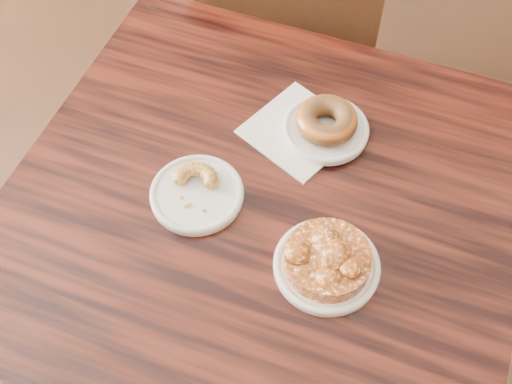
# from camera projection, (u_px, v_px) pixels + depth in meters

# --- Properties ---
(floor) EXTENTS (5.00, 5.00, 0.00)m
(floor) POSITION_uv_depth(u_px,v_px,m) (306.00, 262.00, 1.88)
(floor) COLOR black
(floor) RESTS_ON ground
(cafe_table) EXTENTS (1.05, 1.05, 0.75)m
(cafe_table) POSITION_uv_depth(u_px,v_px,m) (261.00, 296.00, 1.41)
(cafe_table) COLOR black
(cafe_table) RESTS_ON floor
(chair_far) EXTENTS (0.51, 0.51, 0.90)m
(chair_far) POSITION_uv_depth(u_px,v_px,m) (296.00, 30.00, 1.78)
(chair_far) COLOR black
(chair_far) RESTS_ON floor
(napkin) EXTENTS (0.24, 0.24, 0.00)m
(napkin) POSITION_uv_depth(u_px,v_px,m) (299.00, 130.00, 1.19)
(napkin) COLOR white
(napkin) RESTS_ON cafe_table
(plate_donut) EXTENTS (0.16, 0.16, 0.01)m
(plate_donut) POSITION_uv_depth(u_px,v_px,m) (325.00, 129.00, 1.18)
(plate_donut) COLOR white
(plate_donut) RESTS_ON napkin
(plate_cruller) EXTENTS (0.16, 0.16, 0.01)m
(plate_cruller) POSITION_uv_depth(u_px,v_px,m) (197.00, 194.00, 1.11)
(plate_cruller) COLOR silver
(plate_cruller) RESTS_ON cafe_table
(plate_fritter) EXTENTS (0.17, 0.17, 0.01)m
(plate_fritter) POSITION_uv_depth(u_px,v_px,m) (326.00, 266.00, 1.03)
(plate_fritter) COLOR white
(plate_fritter) RESTS_ON cafe_table
(glazed_donut) EXTENTS (0.11, 0.11, 0.04)m
(glazed_donut) POSITION_uv_depth(u_px,v_px,m) (327.00, 120.00, 1.16)
(glazed_donut) COLOR #8B4014
(glazed_donut) RESTS_ON plate_donut
(apple_fritter) EXTENTS (0.18, 0.18, 0.05)m
(apple_fritter) POSITION_uv_depth(u_px,v_px,m) (328.00, 257.00, 1.01)
(apple_fritter) COLOR #462107
(apple_fritter) RESTS_ON plate_fritter
(cruller_fragment) EXTENTS (0.09, 0.09, 0.02)m
(cruller_fragment) POSITION_uv_depth(u_px,v_px,m) (196.00, 188.00, 1.09)
(cruller_fragment) COLOR brown
(cruller_fragment) RESTS_ON plate_cruller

